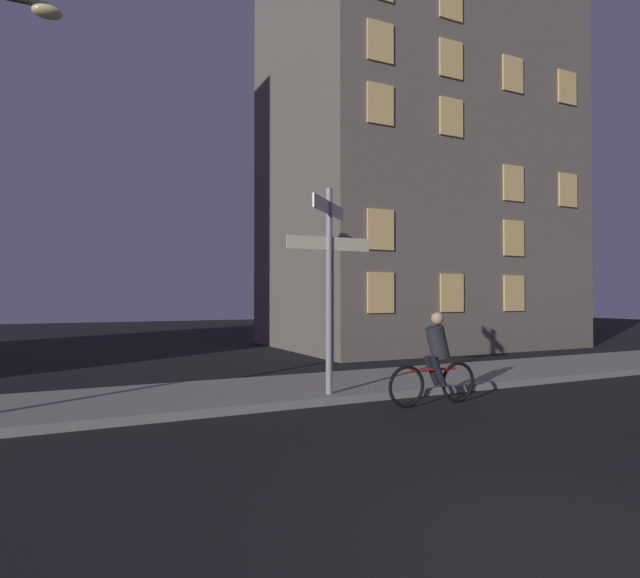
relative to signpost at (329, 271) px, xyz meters
The scene contains 5 objects.
ground_plane 6.60m from the signpost, 99.82° to the right, with size 80.00×80.00×0.00m, color black.
sidewalk_kerb 2.74m from the signpost, 133.93° to the left, with size 40.00×2.84×0.14m, color gray.
signpost is the anchor object (origin of this frame).
cyclist 2.46m from the signpost, 33.89° to the right, with size 1.82×0.32×1.61m.
building_right_block 12.71m from the signpost, 46.67° to the left, with size 10.59×7.61×14.15m.
Camera 1 is at (-3.26, -2.44, 1.88)m, focal length 29.92 mm.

